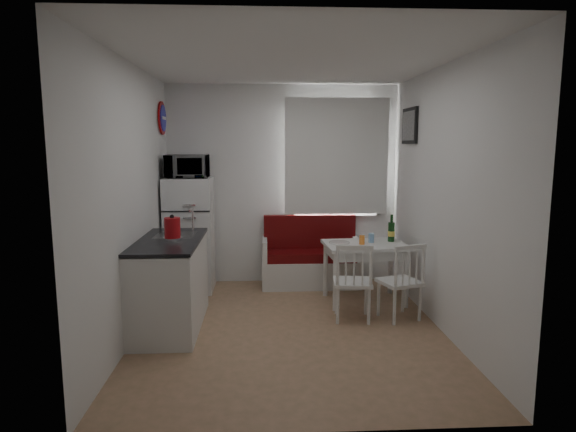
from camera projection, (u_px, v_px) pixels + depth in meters
name	position (u px, v px, depth m)	size (l,w,h in m)	color
floor	(290.00, 329.00, 4.81)	(3.00, 3.50, 0.02)	#8F724C
ceiling	(290.00, 60.00, 4.43)	(3.00, 3.50, 0.02)	white
wall_back	(282.00, 185.00, 6.35)	(3.00, 0.02, 2.60)	white
wall_front	(307.00, 234.00, 2.89)	(3.00, 0.02, 2.60)	white
wall_left	(132.00, 201.00, 4.54)	(0.02, 3.50, 2.60)	white
wall_right	(443.00, 199.00, 4.70)	(0.02, 3.50, 2.60)	white
window	(336.00, 160.00, 6.31)	(1.22, 0.06, 1.47)	white
curtain	(337.00, 157.00, 6.23)	(1.35, 0.02, 1.50)	white
kitchen_counter	(170.00, 283.00, 4.84)	(0.62, 1.32, 1.16)	white
wall_sign	(163.00, 118.00, 5.85)	(0.40, 0.40, 0.03)	#1B1EA2
picture_frame	(409.00, 126.00, 5.68)	(0.04, 0.52, 0.42)	black
bench	(311.00, 263.00, 6.28)	(1.27, 0.49, 0.91)	white
dining_table	(365.00, 250.00, 5.58)	(0.97, 0.72, 0.70)	white
chair_left	(354.00, 274.00, 4.94)	(0.43, 0.41, 0.45)	white
chair_right	(402.00, 274.00, 4.96)	(0.49, 0.48, 0.44)	white
fridge	(190.00, 235.00, 6.03)	(0.57, 0.57, 1.43)	white
microwave	(187.00, 166.00, 5.85)	(0.51, 0.35, 0.28)	white
kettle	(172.00, 228.00, 4.70)	(0.19, 0.19, 0.25)	#B10E13
wine_bottle	(391.00, 228.00, 5.66)	(0.08, 0.08, 0.32)	#133C16
drinking_glass_orange	(362.00, 240.00, 5.51)	(0.06, 0.06, 0.10)	orange
drinking_glass_blue	(371.00, 238.00, 5.62)	(0.07, 0.07, 0.11)	#7BA7D2
plate	(339.00, 243.00, 5.57)	(0.24, 0.24, 0.02)	white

